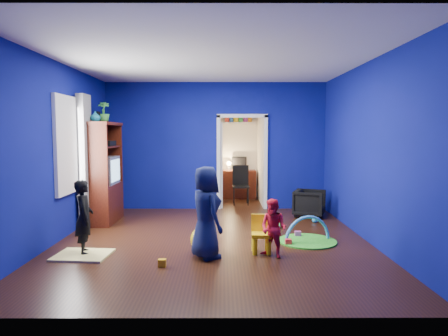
{
  "coord_description": "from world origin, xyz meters",
  "views": [
    {
      "loc": [
        0.16,
        -6.4,
        1.75
      ],
      "look_at": [
        0.18,
        0.4,
        1.15
      ],
      "focal_mm": 32.0,
      "sensor_mm": 36.0,
      "label": 1
    }
  ],
  "objects_px": {
    "child_navy": "(206,212)",
    "folding_chair": "(241,186)",
    "hopper_ball": "(203,239)",
    "study_desk": "(239,184)",
    "toddler_red": "(273,228)",
    "child_black": "(84,217)",
    "tv_armoire": "(102,172)",
    "vase": "(95,116)",
    "kid_chair": "(261,236)",
    "armchair": "(310,203)",
    "play_mat": "(307,241)",
    "crt_tv": "(104,170)"
  },
  "relations": [
    {
      "from": "child_navy",
      "to": "folding_chair",
      "type": "relative_size",
      "value": 1.41
    },
    {
      "from": "hopper_ball",
      "to": "study_desk",
      "type": "xyz_separation_m",
      "value": [
        0.73,
        4.91,
        0.18
      ]
    },
    {
      "from": "study_desk",
      "to": "toddler_red",
      "type": "bearing_deg",
      "value": -86.98
    },
    {
      "from": "child_black",
      "to": "tv_armoire",
      "type": "bearing_deg",
      "value": -9.5
    },
    {
      "from": "toddler_red",
      "to": "hopper_ball",
      "type": "relative_size",
      "value": 2.17
    },
    {
      "from": "toddler_red",
      "to": "vase",
      "type": "relative_size",
      "value": 4.14
    },
    {
      "from": "child_navy",
      "to": "study_desk",
      "type": "bearing_deg",
      "value": -35.77
    },
    {
      "from": "child_black",
      "to": "hopper_ball",
      "type": "xyz_separation_m",
      "value": [
        1.71,
        0.08,
        -0.35
      ]
    },
    {
      "from": "child_navy",
      "to": "tv_armoire",
      "type": "relative_size",
      "value": 0.66
    },
    {
      "from": "toddler_red",
      "to": "kid_chair",
      "type": "height_order",
      "value": "toddler_red"
    },
    {
      "from": "child_navy",
      "to": "hopper_ball",
      "type": "height_order",
      "value": "child_navy"
    },
    {
      "from": "armchair",
      "to": "play_mat",
      "type": "bearing_deg",
      "value": -171.86
    },
    {
      "from": "tv_armoire",
      "to": "play_mat",
      "type": "distance_m",
      "value": 4.14
    },
    {
      "from": "play_mat",
      "to": "study_desk",
      "type": "relative_size",
      "value": 1.05
    },
    {
      "from": "kid_chair",
      "to": "folding_chair",
      "type": "bearing_deg",
      "value": 96.5
    },
    {
      "from": "armchair",
      "to": "hopper_ball",
      "type": "bearing_deg",
      "value": 161.29
    },
    {
      "from": "child_black",
      "to": "vase",
      "type": "xyz_separation_m",
      "value": [
        -0.38,
        1.82,
        1.52
      ]
    },
    {
      "from": "play_mat",
      "to": "hopper_ball",
      "type": "bearing_deg",
      "value": -161.52
    },
    {
      "from": "child_navy",
      "to": "tv_armoire",
      "type": "height_order",
      "value": "tv_armoire"
    },
    {
      "from": "armchair",
      "to": "vase",
      "type": "relative_size",
      "value": 3.1
    },
    {
      "from": "study_desk",
      "to": "folding_chair",
      "type": "bearing_deg",
      "value": -90.0
    },
    {
      "from": "armchair",
      "to": "crt_tv",
      "type": "height_order",
      "value": "crt_tv"
    },
    {
      "from": "armchair",
      "to": "play_mat",
      "type": "xyz_separation_m",
      "value": [
        -0.46,
        -1.97,
        -0.27
      ]
    },
    {
      "from": "tv_armoire",
      "to": "play_mat",
      "type": "bearing_deg",
      "value": -21.7
    },
    {
      "from": "armchair",
      "to": "hopper_ball",
      "type": "height_order",
      "value": "armchair"
    },
    {
      "from": "tv_armoire",
      "to": "hopper_ball",
      "type": "height_order",
      "value": "tv_armoire"
    },
    {
      "from": "armchair",
      "to": "hopper_ball",
      "type": "relative_size",
      "value": 1.62
    },
    {
      "from": "study_desk",
      "to": "vase",
      "type": "bearing_deg",
      "value": -131.68
    },
    {
      "from": "folding_chair",
      "to": "child_navy",
      "type": "bearing_deg",
      "value": -99.19
    },
    {
      "from": "kid_chair",
      "to": "study_desk",
      "type": "relative_size",
      "value": 0.57
    },
    {
      "from": "armchair",
      "to": "toddler_red",
      "type": "distance_m",
      "value": 2.97
    },
    {
      "from": "child_black",
      "to": "armchair",
      "type": "bearing_deg",
      "value": -75.31
    },
    {
      "from": "tv_armoire",
      "to": "hopper_ball",
      "type": "relative_size",
      "value": 5.12
    },
    {
      "from": "armchair",
      "to": "tv_armoire",
      "type": "height_order",
      "value": "tv_armoire"
    },
    {
      "from": "hopper_ball",
      "to": "study_desk",
      "type": "height_order",
      "value": "study_desk"
    },
    {
      "from": "armchair",
      "to": "kid_chair",
      "type": "relative_size",
      "value": 1.24
    },
    {
      "from": "kid_chair",
      "to": "study_desk",
      "type": "bearing_deg",
      "value": 96.16
    },
    {
      "from": "armchair",
      "to": "child_black",
      "type": "xyz_separation_m",
      "value": [
        -3.82,
        -2.6,
        0.26
      ]
    },
    {
      "from": "vase",
      "to": "kid_chair",
      "type": "xyz_separation_m",
      "value": [
        2.94,
        -1.77,
        -1.81
      ]
    },
    {
      "from": "armchair",
      "to": "folding_chair",
      "type": "distance_m",
      "value": 1.99
    },
    {
      "from": "vase",
      "to": "kid_chair",
      "type": "distance_m",
      "value": 3.88
    },
    {
      "from": "child_black",
      "to": "child_navy",
      "type": "bearing_deg",
      "value": -115.04
    },
    {
      "from": "hopper_ball",
      "to": "study_desk",
      "type": "bearing_deg",
      "value": 81.55
    },
    {
      "from": "child_black",
      "to": "kid_chair",
      "type": "bearing_deg",
      "value": -108.47
    },
    {
      "from": "play_mat",
      "to": "folding_chair",
      "type": "xyz_separation_m",
      "value": [
        -0.92,
        3.4,
        0.45
      ]
    },
    {
      "from": "hopper_ball",
      "to": "play_mat",
      "type": "xyz_separation_m",
      "value": [
        1.65,
        0.55,
        -0.18
      ]
    },
    {
      "from": "tv_armoire",
      "to": "play_mat",
      "type": "relative_size",
      "value": 2.12
    },
    {
      "from": "crt_tv",
      "to": "folding_chair",
      "type": "distance_m",
      "value": 3.42
    },
    {
      "from": "child_navy",
      "to": "tv_armoire",
      "type": "xyz_separation_m",
      "value": [
        -2.14,
        2.29,
        0.33
      ]
    },
    {
      "from": "toddler_red",
      "to": "crt_tv",
      "type": "distance_m",
      "value": 3.85
    }
  ]
}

